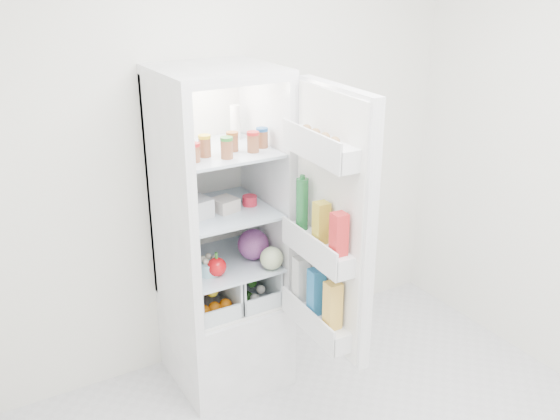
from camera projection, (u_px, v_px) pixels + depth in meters
room_walls at (409, 166)px, 2.25m from camera, size 3.02×3.02×2.61m
refrigerator at (220, 270)px, 3.50m from camera, size 0.60×0.60×1.80m
shelf_low at (224, 262)px, 3.42m from camera, size 0.49×0.53×0.01m
shelf_mid at (222, 210)px, 3.31m from camera, size 0.49×0.53×0.02m
shelf_top at (220, 150)px, 3.19m from camera, size 0.49×0.53×0.02m
crisper_left at (205, 289)px, 3.42m from camera, size 0.23×0.46×0.22m
crisper_right at (244, 278)px, 3.53m from camera, size 0.23×0.46×0.22m
condiment_jars at (229, 146)px, 3.08m from camera, size 0.46×0.16×0.08m
squeeze_bottle at (235, 122)px, 3.32m from camera, size 0.05×0.05×0.19m
tub_white at (194, 208)px, 3.19m from camera, size 0.18×0.18×0.10m
tub_cream at (225, 205)px, 3.27m from camera, size 0.14×0.14×0.07m
tin_red at (250, 201)px, 3.35m from camera, size 0.10×0.10×0.05m
foil_tray at (185, 204)px, 3.32m from camera, size 0.18×0.16×0.04m
red_cabbage at (253, 244)px, 3.42m from camera, size 0.17×0.17×0.17m
bell_pepper at (217, 267)px, 3.25m from camera, size 0.10×0.10×0.10m
mushroom_bowl at (209, 267)px, 3.29m from camera, size 0.19×0.19×0.07m
salad_bag at (272, 258)px, 3.32m from camera, size 0.12×0.12×0.12m
citrus_pile at (207, 294)px, 3.41m from camera, size 0.20×0.31×0.16m
veg_pile at (246, 285)px, 3.55m from camera, size 0.16×0.30×0.10m
fridge_door at (329, 229)px, 2.97m from camera, size 0.19×0.60×1.30m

